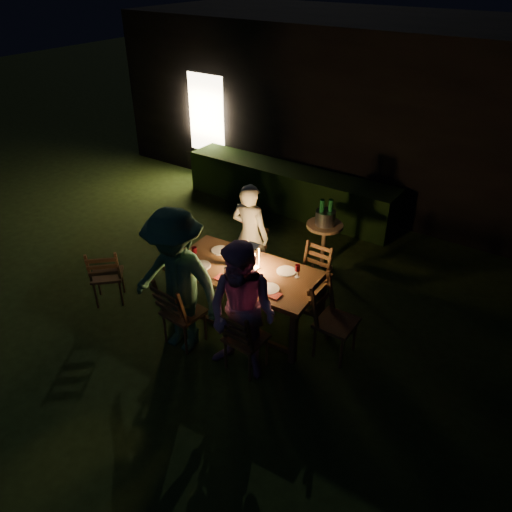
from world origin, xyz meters
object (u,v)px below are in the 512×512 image
Objects in this scene: chair_near_right at (245,349)px; person_opp_right at (242,313)px; bottle_bucket_a at (321,215)px; chair_far_left at (248,267)px; person_opp_left at (177,282)px; chair_near_left at (183,323)px; chair_far_right at (310,287)px; chair_end at (334,332)px; chair_spare at (109,284)px; bottle_table at (230,255)px; ice_bucket at (325,218)px; dining_table at (247,275)px; bottle_bucket_b at (330,214)px; side_table at (324,229)px; lantern at (252,259)px; person_house_side at (250,235)px.

chair_near_right is 0.56m from person_opp_right.
chair_near_right is 3.04× the size of bottle_bucket_a.
chair_far_left is 1.33m from bottle_bucket_a.
person_opp_left reaches higher than bottle_bucket_a.
chair_far_right is at bearing 64.69° from chair_near_left.
chair_far_left is 1.85m from chair_end.
person_opp_right is 5.35× the size of bottle_bucket_a.
chair_spare is 1.87m from bottle_table.
chair_near_right is 2.59m from ice_bucket.
person_opp_left reaches higher than dining_table.
bottle_bucket_b is (-0.27, 1.00, 0.63)m from chair_far_right.
chair_near_right is 0.57× the size of person_opp_right.
bottle_bucket_b is at bearing -127.00° from chair_far_left.
person_opp_right is 5.70× the size of ice_bucket.
chair_end is (1.63, 0.88, 0.01)m from chair_near_left.
chair_near_right reaches higher than chair_spare.
person_opp_left is 5.88× the size of bottle_bucket_a.
chair_near_left reaches higher than side_table.
chair_spare is 2.92× the size of bottle_bucket_a.
lantern reaches higher than chair_spare.
bottle_bucket_b reaches higher than ice_bucket.
person_opp_left is (-0.89, -1.65, 0.67)m from chair_far_right.
bottle_table reaches higher than chair_spare.
person_opp_right is (0.00, -1.59, 0.58)m from chair_far_right.
chair_end is 2.06m from bottle_bucket_a.
chair_far_right is 0.53× the size of person_opp_right.
person_opp_left is at bearing 61.56° from chair_far_right.
bottle_table reaches higher than ice_bucket.
ice_bucket is (-0.32, 0.96, 0.58)m from chair_far_right.
bottle_bucket_a is at bearing -141.34° from ice_bucket.
chair_spare is at bearing -177.88° from chair_near_right.
person_house_side reaches higher than chair_near_right.
ice_bucket is (0.00, 0.00, 0.20)m from side_table.
chair_spare is (-1.84, -0.74, -0.44)m from dining_table.
chair_near_right reaches higher than chair_far_right.
bottle_bucket_b is at bearing 38.66° from side_table.
person_opp_left is 2.69m from side_table.
chair_spare is 3.27m from ice_bucket.
chair_far_left is at bearing 97.68° from chair_near_left.
person_house_side is 1.20m from ice_bucket.
dining_table is at bearing -95.92° from ice_bucket.
chair_far_right is at bearing -135.66° from chair_end.
bottle_table is (-1.48, -0.10, 0.63)m from chair_end.
chair_spare is (-1.44, 0.06, -0.02)m from chair_near_left.
side_table is at bearing -128.81° from person_house_side.
bottle_bucket_b is (0.73, 1.07, 0.63)m from chair_far_left.
person_house_side is 4.91× the size of bottle_bucket_b.
person_opp_right reaches higher than bottle_bucket_b.
chair_spare is 3.34× the size of bottle_table.
chair_far_left is 1.11m from lantern.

